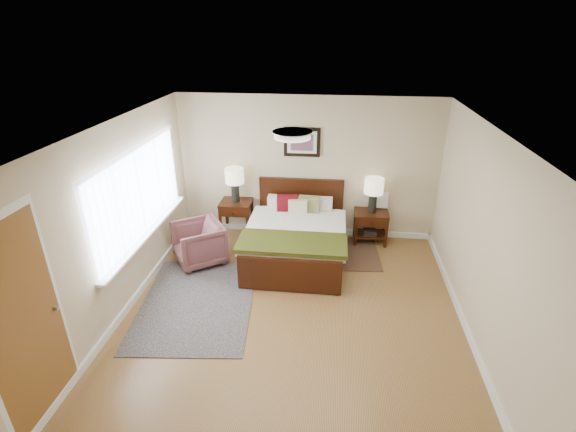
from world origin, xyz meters
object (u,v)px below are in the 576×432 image
object	(u,v)px
lamp_left	(235,179)
armchair	(199,243)
nightstand_left	(236,208)
lamp_right	(374,189)
nightstand_right	(371,223)
rug_persian	(197,302)
bed	(296,232)

from	to	relation	value
lamp_left	armchair	distance (m)	1.33
nightstand_left	armchair	bearing A→B (deg)	-110.95
lamp_left	armchair	size ratio (longest dim) A/B	0.82
lamp_left	lamp_right	world-z (taller)	lamp_left
nightstand_right	rug_persian	world-z (taller)	nightstand_right
rug_persian	nightstand_left	bearing A→B (deg)	81.49
armchair	rug_persian	xyz separation A→B (m)	(0.29, -1.08, -0.33)
bed	rug_persian	world-z (taller)	bed
rug_persian	bed	bearing A→B (deg)	41.91
lamp_left	armchair	xyz separation A→B (m)	(-0.39, -1.03, -0.74)
lamp_left	rug_persian	bearing A→B (deg)	-92.69
lamp_left	armchair	bearing A→B (deg)	-110.54
nightstand_right	armchair	bearing A→B (deg)	-159.99
armchair	lamp_right	bearing A→B (deg)	75.68
nightstand_left	armchair	world-z (taller)	armchair
armchair	nightstand_right	bearing A→B (deg)	75.42
armchair	rug_persian	bearing A→B (deg)	-19.67
nightstand_right	lamp_left	size ratio (longest dim) A/B	0.95
lamp_right	rug_persian	xyz separation A→B (m)	(-2.50, -2.11, -0.99)
nightstand_right	lamp_left	world-z (taller)	lamp_left
bed	lamp_left	world-z (taller)	lamp_left
nightstand_left	lamp_left	xyz separation A→B (m)	(0.00, 0.02, 0.55)
lamp_right	armchair	bearing A→B (deg)	-159.73
nightstand_left	lamp_right	bearing A→B (deg)	0.52
bed	nightstand_left	bearing A→B (deg)	148.51
lamp_right	armchair	distance (m)	3.04
lamp_left	rug_persian	distance (m)	2.37
nightstand_right	lamp_right	bearing A→B (deg)	90.00
bed	nightstand_left	distance (m)	1.35
lamp_left	rug_persian	xyz separation A→B (m)	(-0.10, -2.11, -1.08)
rug_persian	lamp_right	bearing A→B (deg)	34.30
bed	nightstand_right	bearing A→B (deg)	29.79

